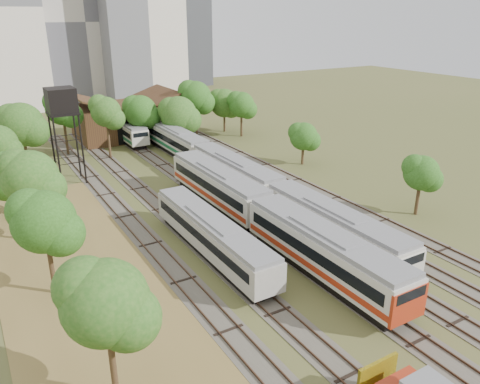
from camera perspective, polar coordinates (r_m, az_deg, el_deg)
ground at (r=37.12m, az=17.95°, el=-12.57°), size 240.00×240.00×0.00m
dry_grass_patch at (r=34.50m, az=-14.58°, el=-14.96°), size 14.00×60.00×0.04m
tracks at (r=54.21m, az=-2.35°, el=-0.48°), size 24.60×80.00×0.19m
railcar_red_set at (r=44.21m, az=2.83°, el=-2.70°), size 3.27×34.58×4.05m
railcar_green_set at (r=55.75m, az=-0.56°, el=2.29°), size 3.05×52.08×3.77m
railcar_rear at (r=80.71m, az=-13.90°, el=7.48°), size 2.80×16.08×3.46m
old_grey_coach at (r=40.69m, az=-3.41°, el=-5.29°), size 2.81×18.00×3.47m
water_tower at (r=60.07m, az=-20.94°, el=10.04°), size 3.38×3.38×11.69m
rail_pile_far at (r=49.80m, az=13.77°, el=-3.02°), size 0.49×7.85×0.26m
maintenance_shed at (r=82.67m, az=-13.74°, el=8.58°), size 16.45×11.55×7.58m
tree_band_left at (r=49.26m, az=-25.29°, el=1.62°), size 6.72×74.51×8.72m
tree_band_far at (r=74.68m, az=-12.70°, el=9.61°), size 38.63×10.45×9.31m
tree_band_right at (r=67.25m, az=6.54°, el=7.88°), size 5.36×41.98×7.58m
tower_centre at (r=122.35m, az=-19.38°, el=19.04°), size 20.00×18.00×36.00m
tower_far_right at (r=142.17m, az=-6.83°, el=18.52°), size 12.00×12.00×28.00m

